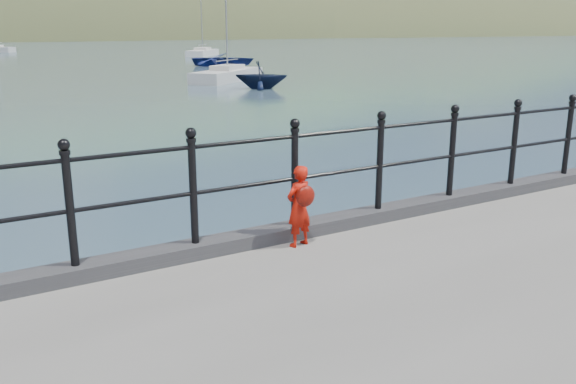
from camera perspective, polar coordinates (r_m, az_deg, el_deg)
ground at (r=7.18m, az=-4.23°, el=-12.19°), size 600.00×600.00×0.00m
kerb at (r=6.63m, az=-3.82°, el=-4.43°), size 60.00×0.30×0.15m
railing at (r=6.42m, az=-3.94°, el=1.88°), size 18.11×0.11×1.20m
far_shore at (r=249.91m, az=-21.48°, el=8.17°), size 830.00×200.00×156.00m
child at (r=6.50m, az=1.07°, el=-1.26°), size 0.36×0.33×0.89m
launch_blue at (r=54.96m, az=-6.04°, el=12.22°), size 6.61×6.36×1.12m
launch_navy at (r=34.15m, az=-2.53°, el=10.87°), size 3.76×3.70×1.50m
sailboat_far at (r=75.17m, az=-7.99°, el=12.76°), size 6.33×7.26×10.68m
sailboat_near at (r=39.49m, az=-5.67°, el=10.79°), size 6.62×5.89×9.47m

